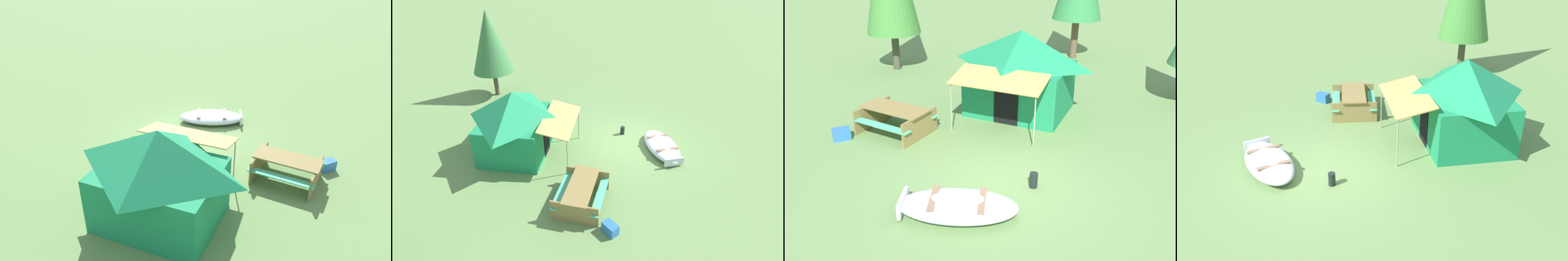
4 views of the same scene
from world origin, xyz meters
TOP-DOWN VIEW (x-y plane):
  - ground_plane at (0.00, 0.00)m, footprint 80.00×80.00m
  - beached_rowboat at (-0.54, -1.49)m, footprint 2.72×1.82m
  - canvas_cabin_tent at (-0.87, 4.39)m, footprint 3.39×3.92m
  - picnic_table at (-3.77, 1.58)m, footprint 2.19×1.85m
  - cooler_box at (-4.97, 0.63)m, footprint 0.55×0.55m
  - fuel_can at (0.67, 0.08)m, footprint 0.21×0.21m
  - pine_tree_back_right at (4.50, 6.97)m, footprint 2.12×2.12m

SIDE VIEW (x-z plane):
  - ground_plane at x=0.00m, z-range 0.00..0.00m
  - cooler_box at x=-4.97m, z-range 0.00..0.34m
  - fuel_can at x=0.67m, z-range 0.00..0.36m
  - beached_rowboat at x=-0.54m, z-range 0.01..0.44m
  - picnic_table at x=-3.77m, z-range 0.11..0.87m
  - canvas_cabin_tent at x=-0.87m, z-range 0.05..2.67m
  - pine_tree_back_right at x=4.50m, z-range 0.68..5.24m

